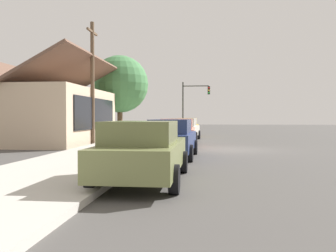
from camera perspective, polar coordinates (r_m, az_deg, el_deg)
The scene contains 12 objects.
ground_plane at distance 18.85m, azimuth 9.88°, elevation -3.72°, with size 120.00×120.00×0.00m, color #4C4947.
sidewalk_curb at distance 19.30m, azimuth -6.98°, elevation -3.34°, with size 60.00×4.20×0.16m, color beige.
car_olive at distance 9.34m, azimuth -3.85°, elevation -3.94°, with size 4.90×2.08×1.59m.
car_navy at distance 14.77m, azimuth 0.58°, elevation -1.96°, with size 4.45×2.06×1.59m.
car_coral at distance 20.22m, azimuth 1.54°, elevation -1.03°, with size 4.65×2.18×1.59m.
car_ivory at distance 25.87m, azimuth 2.68°, elevation -0.48°, with size 4.58×2.21×1.59m.
car_mustard at distance 31.14m, azimuth 3.17°, elevation -0.16°, with size 4.37×1.99×1.59m.
storefront_building at distance 24.73m, azimuth -19.65°, elevation 1.84°, with size 10.29×7.73×5.59m.
shade_tree at distance 30.67m, azimuth -7.68°, elevation 6.59°, with size 4.82×4.82×6.86m.
traffic_light_main at distance 36.20m, azimuth 4.07°, elevation 4.31°, with size 0.37×2.79×5.20m.
utility_pole_wooden at distance 22.62m, azimuth -11.93°, elevation 7.10°, with size 1.80×0.24×7.50m.
fire_hydrant_red at distance 12.81m, azimuth -7.31°, elevation -3.92°, with size 0.22×0.22×0.71m.
Camera 1 is at (-18.73, 1.23, 1.70)m, focal length 38.28 mm.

